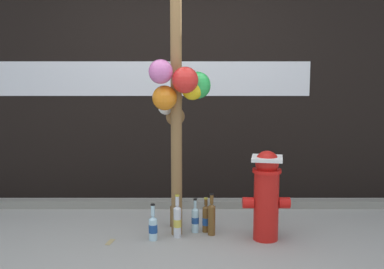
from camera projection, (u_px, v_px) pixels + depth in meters
The scene contains 12 objects.
ground_plane at pixel (171, 257), 3.88m from camera, with size 14.00×14.00×0.00m, color #9E9B93.
building_wall at pixel (176, 66), 5.49m from camera, with size 10.00×0.21×3.02m.
curb_strip at pixel (176, 204), 5.21m from camera, with size 8.00×0.12×0.08m, color gray.
memorial_post at pixel (177, 69), 4.16m from camera, with size 0.53×0.48×2.82m.
fire_hydrant at pixel (265, 193), 4.21m from camera, with size 0.41×0.30×0.79m.
bottle_0 at pixel (152, 227), 4.23m from camera, with size 0.08×0.08×0.33m.
bottle_1 at pixel (176, 220), 4.30m from camera, with size 0.07×0.07×0.39m.
bottle_2 at pixel (194, 219), 4.44m from camera, with size 0.07×0.07×0.32m.
bottle_3 at pixel (210, 218), 4.36m from camera, with size 0.07×0.07×0.39m.
bottle_4 at pixel (204, 218), 4.44m from camera, with size 0.07×0.07×0.32m.
bottle_5 at pixel (173, 214), 4.60m from camera, with size 0.07×0.07×0.29m.
litter_1 at pixel (109, 242), 4.19m from camera, with size 0.14×0.05×0.01m, color tan.
Camera 1 is at (0.16, -3.70, 1.52)m, focal length 45.17 mm.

